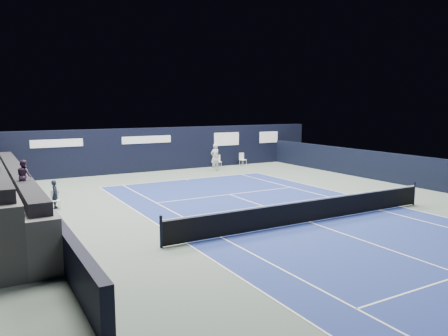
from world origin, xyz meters
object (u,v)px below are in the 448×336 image
object	(u,v)px
line_judge_chair	(55,198)
tennis_player	(215,157)
tennis_net	(310,210)
folding_chair_back_b	(242,158)
folding_chair_back_a	(218,159)

from	to	relation	value
line_judge_chair	tennis_player	world-z (taller)	tennis_player
line_judge_chair	tennis_net	xyz separation A→B (m)	(8.53, -7.64, 0.04)
folding_chair_back_b	tennis_net	world-z (taller)	tennis_net
folding_chair_back_b	tennis_net	size ratio (longest dim) A/B	0.08
line_judge_chair	tennis_player	size ratio (longest dim) A/B	0.42
folding_chair_back_a	tennis_net	xyz separation A→B (m)	(-4.37, -15.59, -0.14)
folding_chair_back_a	line_judge_chair	distance (m)	15.15
folding_chair_back_a	folding_chair_back_b	bearing A→B (deg)	10.01
folding_chair_back_a	line_judge_chair	bearing A→B (deg)	-137.75
tennis_net	tennis_player	distance (m)	14.74
tennis_net	tennis_player	size ratio (longest dim) A/B	6.52
folding_chair_back_a	line_judge_chair	size ratio (longest dim) A/B	1.18
folding_chair_back_a	tennis_player	bearing A→B (deg)	-115.41
folding_chair_back_a	tennis_player	distance (m)	1.60
line_judge_chair	folding_chair_back_b	bearing A→B (deg)	22.69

